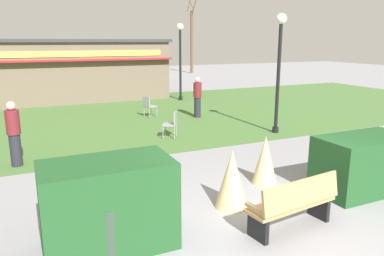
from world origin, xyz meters
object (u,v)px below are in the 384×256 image
at_px(person_strolling, 14,134).
at_px(parked_car_east_slot, 134,75).
at_px(park_bench, 294,204).
at_px(cafe_chair_north, 149,105).
at_px(food_kiosk, 69,70).
at_px(tree_right_bg, 192,41).
at_px(lamppost_far, 180,52).
at_px(trash_bin, 107,231).
at_px(person_standing, 197,97).
at_px(cafe_chair_center, 172,122).
at_px(parked_car_center_slot, 65,77).
at_px(lamppost_mid, 279,59).

bearing_deg(person_strolling, parked_car_east_slot, -95.51).
bearing_deg(park_bench, cafe_chair_north, 85.65).
height_order(food_kiosk, tree_right_bg, tree_right_bg).
relative_size(lamppost_far, trash_bin, 4.75).
height_order(lamppost_far, person_standing, lamppost_far).
bearing_deg(tree_right_bg, cafe_chair_center, -116.14).
xyz_separation_m(cafe_chair_north, tree_right_bg, (10.82, 19.18, 2.62)).
distance_m(person_strolling, tree_right_bg, 28.68).
bearing_deg(cafe_chair_center, park_bench, -93.62).
bearing_deg(cafe_chair_center, lamppost_far, 65.05).
bearing_deg(tree_right_bg, parked_car_center_slot, -153.50).
height_order(park_bench, tree_right_bg, tree_right_bg).
bearing_deg(food_kiosk, lamppost_mid, -62.87).
height_order(park_bench, cafe_chair_north, park_bench).
relative_size(parked_car_center_slot, tree_right_bg, 0.62).
xyz_separation_m(cafe_chair_center, parked_car_east_slot, (3.42, 16.41, 0.12)).
relative_size(person_strolling, person_standing, 1.00).
distance_m(cafe_chair_center, tree_right_bg, 25.52).
bearing_deg(park_bench, parked_car_center_slot, 92.93).
height_order(park_bench, person_strolling, person_strolling).
bearing_deg(parked_car_east_slot, cafe_chair_center, -101.79).
distance_m(park_bench, trash_bin, 3.09).
distance_m(lamppost_mid, person_standing, 4.17).
distance_m(person_strolling, parked_car_center_slot, 17.66).
xyz_separation_m(lamppost_mid, food_kiosk, (-5.59, 10.91, -0.92)).
bearing_deg(trash_bin, person_strolling, 103.63).
bearing_deg(trash_bin, cafe_chair_north, 68.50).
height_order(food_kiosk, cafe_chair_center, food_kiosk).
bearing_deg(person_strolling, tree_right_bg, -104.21).
distance_m(lamppost_far, parked_car_east_slot, 9.32).
relative_size(cafe_chair_north, tree_right_bg, 0.13).
bearing_deg(cafe_chair_north, park_bench, -94.35).
bearing_deg(lamppost_mid, cafe_chair_center, 166.54).
distance_m(park_bench, food_kiosk, 16.78).
xyz_separation_m(cafe_chair_center, parked_car_center_slot, (-1.60, 16.41, 0.12)).
xyz_separation_m(person_strolling, parked_car_east_slot, (8.14, 17.39, -0.22)).
height_order(cafe_chair_north, person_standing, person_standing).
distance_m(trash_bin, food_kiosk, 16.28).
relative_size(person_strolling, tree_right_bg, 0.24).
bearing_deg(trash_bin, food_kiosk, 84.86).
xyz_separation_m(lamppost_mid, parked_car_east_slot, (-0.15, 17.27, -1.91)).
bearing_deg(food_kiosk, tree_right_bg, 43.96).
bearing_deg(person_strolling, parked_car_center_slot, -80.59).
relative_size(park_bench, lamppost_mid, 0.43).
xyz_separation_m(parked_car_east_slot, tree_right_bg, (7.76, 6.37, 2.51)).
xyz_separation_m(person_strolling, person_standing, (6.93, 3.67, 0.00)).
distance_m(person_standing, parked_car_east_slot, 13.77).
height_order(lamppost_far, cafe_chair_center, lamppost_far).
bearing_deg(person_strolling, trash_bin, 123.21).
bearing_deg(cafe_chair_north, tree_right_bg, 60.57).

